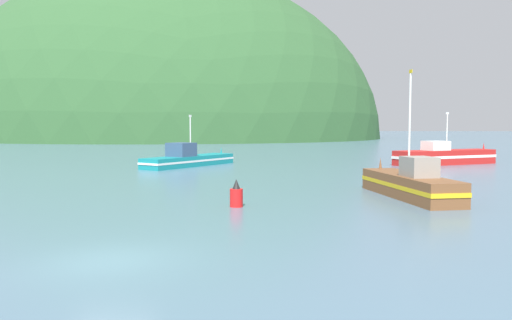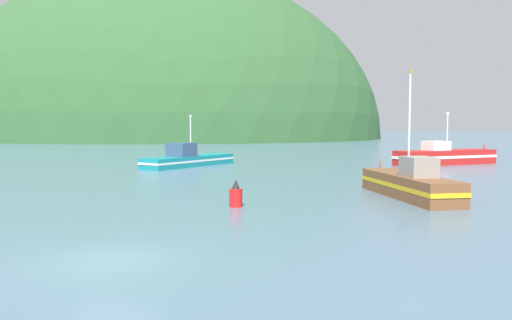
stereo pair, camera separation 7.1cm
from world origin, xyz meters
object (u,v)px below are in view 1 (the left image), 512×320
Objects in this scene: fishing_boat_red at (444,156)px; channel_buoy at (236,196)px; fishing_boat_teal at (188,159)px; fishing_boat_brown at (410,184)px.

fishing_boat_red is 8.21× the size of channel_buoy.
fishing_boat_red is (26.05, 4.18, 0.15)m from fishing_boat_teal.
fishing_boat_teal is 26.39m from fishing_boat_red.
fishing_boat_red is at bearing -51.62° from fishing_boat_teal.
channel_buoy is at bearing -133.43° from fishing_boat_teal.
channel_buoy is (7.56, -24.28, -0.14)m from fishing_boat_teal.
fishing_boat_teal is 1.22× the size of fishing_boat_brown.
fishing_boat_teal is 25.43m from channel_buoy.
fishing_boat_teal is 0.97× the size of fishing_boat_red.
fishing_boat_red is 33.94m from channel_buoy.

